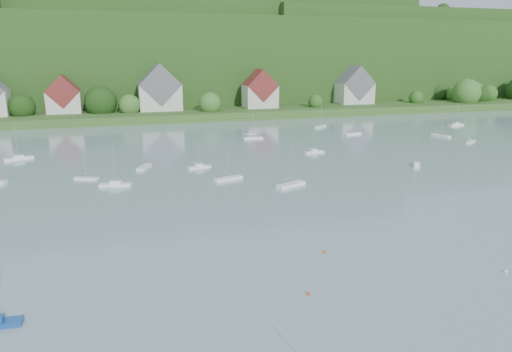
# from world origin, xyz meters

# --- Properties ---
(far_shore_strip) EXTENTS (600.00, 60.00, 3.00)m
(far_shore_strip) POSITION_xyz_m (0.00, 200.00, 1.50)
(far_shore_strip) COLOR #2E501E
(far_shore_strip) RESTS_ON ground
(forested_ridge) EXTENTS (620.00, 181.22, 69.89)m
(forested_ridge) POSITION_xyz_m (0.39, 268.57, 22.89)
(forested_ridge) COLOR #1E4215
(forested_ridge) RESTS_ON ground
(village_building_1) EXTENTS (12.00, 9.36, 14.00)m
(village_building_1) POSITION_xyz_m (-30.00, 189.00, 8.75)
(village_building_1) COLOR beige
(village_building_1) RESTS_ON far_shore_strip
(village_building_2) EXTENTS (16.00, 11.44, 18.00)m
(village_building_2) POSITION_xyz_m (5.00, 188.00, 10.27)
(village_building_2) COLOR beige
(village_building_2) RESTS_ON far_shore_strip
(village_building_3) EXTENTS (13.00, 10.40, 15.50)m
(village_building_3) POSITION_xyz_m (45.00, 186.00, 9.43)
(village_building_3) COLOR beige
(village_building_3) RESTS_ON far_shore_strip
(village_building_4) EXTENTS (15.00, 10.40, 16.50)m
(village_building_4) POSITION_xyz_m (90.00, 190.00, 9.59)
(village_building_4) COLOR beige
(village_building_4) RESTS_ON far_shore_strip
(mooring_buoy_1) EXTENTS (0.47, 0.47, 0.47)m
(mooring_buoy_1) POSITION_xyz_m (29.09, 39.90, 0.00)
(mooring_buoy_1) COLOR silver
(mooring_buoy_1) RESTS_ON ground
(mooring_buoy_2) EXTENTS (0.41, 0.41, 0.41)m
(mooring_buoy_2) POSITION_xyz_m (11.82, 50.87, 0.00)
(mooring_buoy_2) COLOR #D5480E
(mooring_buoy_2) RESTS_ON ground
(mooring_buoy_3) EXTENTS (0.40, 0.40, 0.40)m
(mooring_buoy_3) POSITION_xyz_m (5.76, 41.65, 0.00)
(mooring_buoy_3) COLOR #D5480E
(mooring_buoy_3) RESTS_ON ground
(far_sailboat_cluster) EXTENTS (195.36, 71.52, 8.71)m
(far_sailboat_cluster) POSITION_xyz_m (7.19, 113.99, 0.37)
(far_sailboat_cluster) COLOR white
(far_sailboat_cluster) RESTS_ON ground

